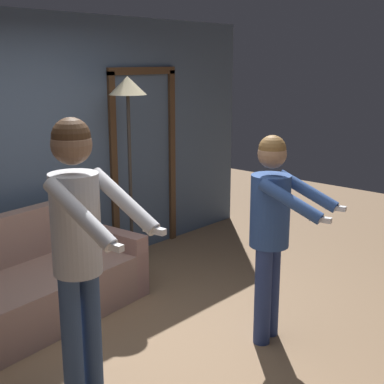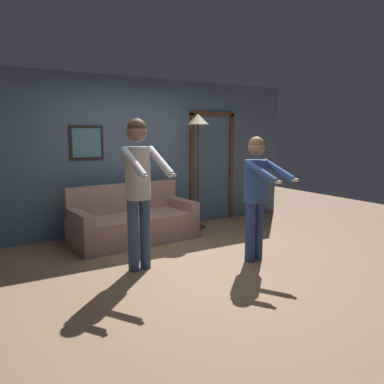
{
  "view_description": "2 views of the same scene",
  "coord_description": "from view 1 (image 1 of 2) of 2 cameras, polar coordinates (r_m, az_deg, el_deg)",
  "views": [
    {
      "loc": [
        -2.52,
        -2.52,
        2.15
      ],
      "look_at": [
        0.25,
        -0.04,
        1.23
      ],
      "focal_mm": 50.0,
      "sensor_mm": 36.0,
      "label": 1
    },
    {
      "loc": [
        -2.38,
        -4.1,
        1.65
      ],
      "look_at": [
        -0.15,
        -0.29,
        0.97
      ],
      "focal_mm": 35.0,
      "sensor_mm": 36.0,
      "label": 2
    }
  ],
  "objects": [
    {
      "name": "torchiere_lamp",
      "position": [
        5.38,
        -6.83,
        9.09
      ],
      "size": [
        0.37,
        0.37,
        2.0
      ],
      "color": "#332D28",
      "rests_on": "ground_plane"
    },
    {
      "name": "person_standing_right",
      "position": [
        4.07,
        8.53,
        -3.11
      ],
      "size": [
        0.51,
        0.69,
        1.62
      ],
      "color": "navy",
      "rests_on": "ground_plane"
    },
    {
      "name": "person_standing_left",
      "position": [
        3.3,
        -12.02,
        -4.48
      ],
      "size": [
        0.47,
        0.72,
        1.84
      ],
      "color": "navy",
      "rests_on": "ground_plane"
    },
    {
      "name": "ground_plane",
      "position": [
        4.16,
        -2.84,
        -17.27
      ],
      "size": [
        12.0,
        12.0,
        0.0
      ],
      "primitive_type": "plane",
      "color": "#86674A"
    },
    {
      "name": "couch",
      "position": [
        4.79,
        -16.57,
        -9.75
      ],
      "size": [
        1.97,
        1.02,
        0.87
      ],
      "color": "#9D796A",
      "rests_on": "ground_plane"
    },
    {
      "name": "back_wall_assembly",
      "position": [
        5.18,
        -18.18,
        3.73
      ],
      "size": [
        6.4,
        0.1,
        2.6
      ],
      "color": "#465870",
      "rests_on": "ground_plane"
    }
  ]
}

